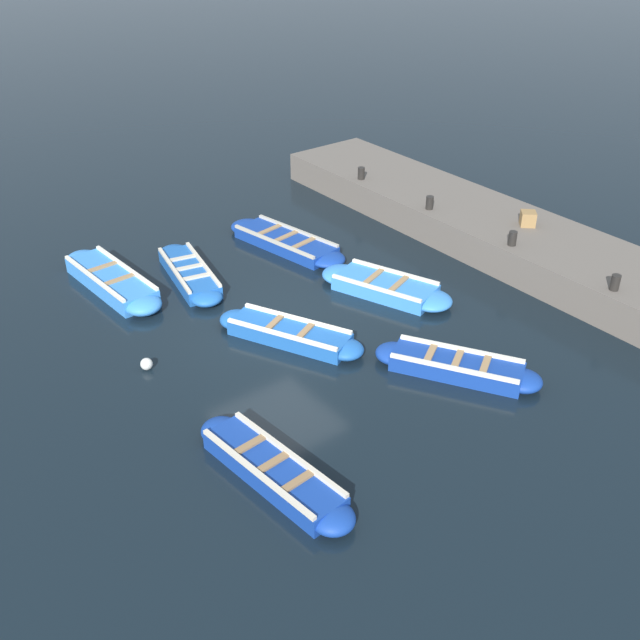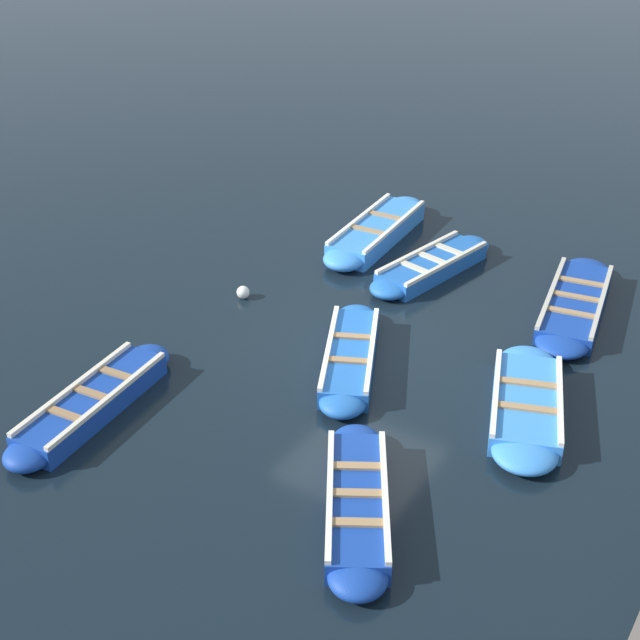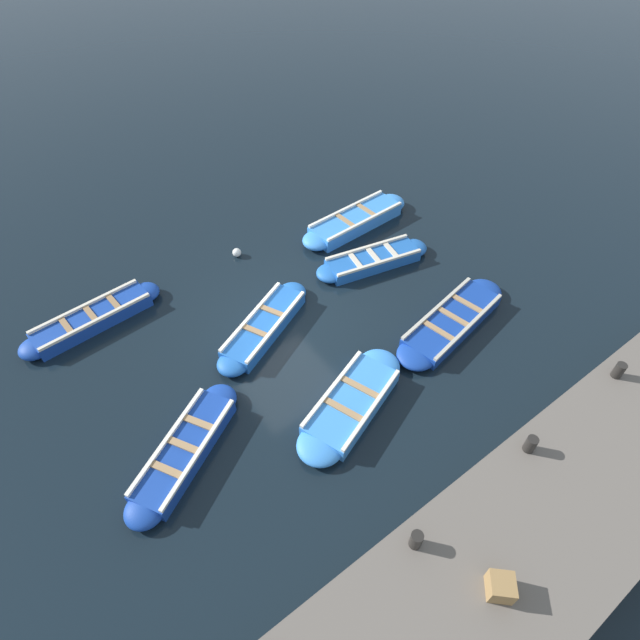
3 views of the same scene
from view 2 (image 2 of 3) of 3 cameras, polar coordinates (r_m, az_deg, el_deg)
The scene contains 9 objects.
ground_plane at distance 15.31m, azimuth 2.83°, elevation -1.91°, with size 120.00×120.00×0.00m, color black.
boat_alongside at distance 14.16m, azimuth -14.35°, elevation -5.14°, with size 1.04×3.58×0.40m.
boat_mid_row at distance 16.99m, azimuth 16.00°, elevation 0.98°, with size 1.58×3.95×0.36m.
boat_stern_in at distance 19.06m, azimuth 3.65°, elevation 5.68°, with size 1.09×3.88×0.45m.
boat_near_quay at distance 11.99m, azimuth 2.39°, elevation -11.64°, with size 2.35×3.23×0.40m.
boat_centre at distance 14.05m, azimuth 13.07°, elevation -5.30°, with size 2.05×3.45×0.39m.
boat_outer_left at distance 14.81m, azimuth 1.93°, elevation -2.36°, with size 2.12×3.35×0.39m.
boat_bow_out at distance 17.80m, azimuth 7.17°, elevation 3.47°, with size 1.40×3.43×0.38m.
buoy_orange_near at distance 16.85m, azimuth -4.95°, elevation 1.78°, with size 0.25×0.25×0.25m, color silver.
Camera 2 is at (6.31, -11.26, 8.24)m, focal length 50.00 mm.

